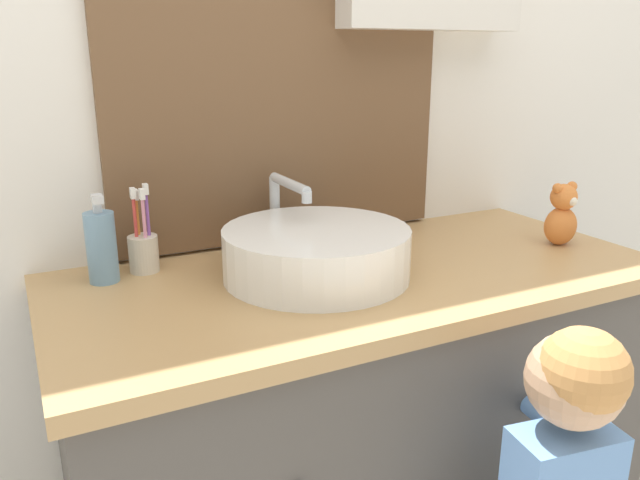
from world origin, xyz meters
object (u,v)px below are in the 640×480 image
toothbrush_holder (143,249)px  soap_dispenser (101,246)px  sink_basin (316,251)px  teddy_bear (562,215)px

toothbrush_holder → soap_dispenser: 0.09m
sink_basin → toothbrush_holder: 0.36m
sink_basin → soap_dispenser: same height
soap_dispenser → teddy_bear: (1.02, -0.23, -0.00)m
toothbrush_holder → soap_dispenser: toothbrush_holder is taller
soap_dispenser → teddy_bear: bearing=-12.7°
sink_basin → toothbrush_holder: size_ratio=2.34×
sink_basin → toothbrush_holder: bearing=148.7°
sink_basin → teddy_bear: 0.63m
sink_basin → teddy_bear: (0.62, -0.07, 0.02)m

